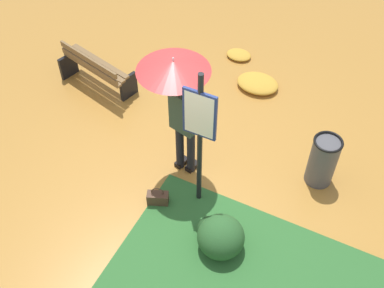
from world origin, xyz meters
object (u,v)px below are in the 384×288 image
object	(u,v)px
trash_bin	(323,161)
park_bench	(95,69)
info_sign_post	(200,129)
person_with_umbrella	(179,89)
handbag	(158,199)

from	to	relation	value
trash_bin	park_bench	bearing A→B (deg)	-4.01
info_sign_post	park_bench	size ratio (longest dim) A/B	1.61
person_with_umbrella	handbag	size ratio (longest dim) A/B	5.53
info_sign_post	handbag	bearing A→B (deg)	35.02
person_with_umbrella	info_sign_post	world-z (taller)	info_sign_post
handbag	park_bench	bearing A→B (deg)	-38.25
handbag	trash_bin	world-z (taller)	trash_bin
person_with_umbrella	info_sign_post	xyz separation A→B (m)	(-0.52, 0.44, -0.11)
trash_bin	info_sign_post	bearing A→B (deg)	38.60
person_with_umbrella	trash_bin	distance (m)	2.36
info_sign_post	trash_bin	xyz separation A→B (m)	(-1.42, -1.14, -1.03)
person_with_umbrella	park_bench	world-z (taller)	person_with_umbrella
info_sign_post	trash_bin	world-z (taller)	info_sign_post
person_with_umbrella	handbag	xyz separation A→B (m)	(-0.04, 0.77, -1.42)
park_bench	handbag	bearing A→B (deg)	141.75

